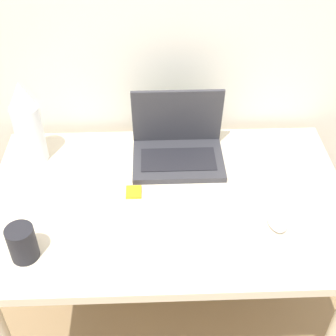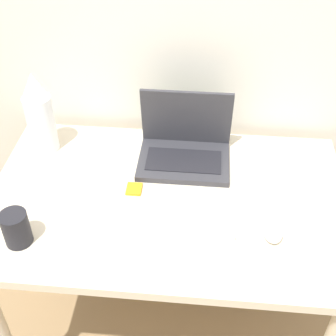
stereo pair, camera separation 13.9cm
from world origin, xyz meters
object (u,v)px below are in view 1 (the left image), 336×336
mug (22,243)px  laptop (178,145)px  mouse (277,220)px  mp3_player (134,192)px  keyboard (156,226)px  vase (27,123)px

mug → laptop: bearing=43.6°
mouse → mp3_player: bearing=160.7°
laptop → mug: 0.60m
mouse → mp3_player: 0.44m
laptop → mp3_player: (-0.15, -0.18, -0.05)m
laptop → mp3_player: 0.23m
keyboard → vase: bearing=140.5°
laptop → mouse: (0.27, -0.32, -0.03)m
laptop → vase: (-0.48, 0.01, 0.09)m
vase → keyboard: bearing=-39.5°
laptop → mouse: bearing=-50.0°
mp3_player → mouse: bearing=-19.3°
laptop → vase: size_ratio=1.03×
laptop → mp3_player: bearing=-129.7°
keyboard → mp3_player: size_ratio=9.14×
mouse → laptop: bearing=130.0°
keyboard → vase: size_ratio=1.67×
keyboard → laptop: bearing=76.4°
vase → mug: size_ratio=2.82×
mouse → keyboard: bearing=-179.6°
vase → mp3_player: 0.41m
keyboard → mug: 0.37m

